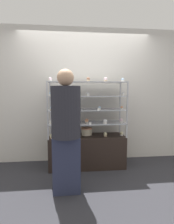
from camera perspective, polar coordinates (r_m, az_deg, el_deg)
The scene contains 35 objects.
ground_plane at distance 3.40m, azimuth 0.00°, elevation -17.26°, with size 20.00×20.00×0.00m, color #2D2D33.
back_wall at distance 3.48m, azimuth -0.63°, elevation 5.37°, with size 8.00×0.05×2.60m.
display_base at distance 3.29m, azimuth 0.00°, elevation -12.64°, with size 1.36×0.45×0.58m.
display_riser_lower at distance 3.16m, azimuth 0.00°, elevation -3.74°, with size 1.36×0.45×0.24m.
display_riser_middle at distance 3.13m, azimuth 0.00°, elevation 0.63°, with size 1.36×0.45×0.24m.
display_riser_upper at distance 3.11m, azimuth 0.00°, elevation 5.06°, with size 1.36×0.45×0.24m.
display_riser_top at distance 3.11m, azimuth 0.00°, elevation 9.52°, with size 1.36×0.45×0.24m.
layer_cake_centerpiece at distance 3.25m, azimuth -0.10°, elevation -6.30°, with size 0.20×0.20×0.14m.
sheet_cake_frosted at distance 3.10m, azimuth -5.05°, elevation -3.16°, with size 0.23×0.13×0.06m.
cupcake_0 at distance 3.09m, azimuth -11.45°, elevation -7.77°, with size 0.06×0.06×0.08m.
cupcake_1 at distance 3.07m, azimuth -5.54°, elevation -7.75°, with size 0.06×0.06×0.08m.
cupcake_2 at distance 3.18m, azimuth 6.02°, elevation -7.27°, with size 0.06×0.06×0.08m.
cupcake_3 at distance 3.27m, azimuth 11.21°, elevation -6.97°, with size 0.06×0.06×0.08m.
price_tag_0 at distance 2.99m, azimuth -6.77°, elevation -8.44°, with size 0.04×0.00×0.04m.
cupcake_4 at distance 3.10m, azimuth -11.49°, elevation -3.10°, with size 0.07×0.07×0.08m.
cupcake_5 at distance 3.11m, azimuth -0.07°, elevation -2.95°, with size 0.07×0.07×0.08m.
cupcake_6 at distance 3.08m, azimuth 5.93°, elevation -3.08°, with size 0.07×0.07×0.08m.
cupcake_7 at distance 3.20m, azimuth 11.04°, elevation -2.78°, with size 0.07×0.07×0.08m.
price_tag_1 at distance 2.95m, azimuth 1.05°, elevation -3.76°, with size 0.04×0.00×0.04m.
cupcake_8 at distance 3.04m, azimuth -11.59°, elevation 1.14°, with size 0.05×0.05×0.06m.
cupcake_9 at distance 3.05m, azimuth -3.90°, elevation 1.28°, with size 0.05×0.05×0.06m.
cupcake_10 at distance 3.08m, azimuth 4.13°, elevation 1.32°, with size 0.05×0.05×0.06m.
cupcake_11 at distance 3.19m, azimuth 11.26°, elevation 1.39°, with size 0.05×0.05×0.06m.
price_tag_2 at distance 2.94m, azimuth 3.80°, elevation 0.94°, with size 0.04×0.00×0.04m.
cupcake_12 at distance 3.07m, azimuth -11.85°, elevation 5.78°, with size 0.05×0.05×0.07m.
cupcake_13 at distance 3.07m, azimuth 0.04°, elevation 5.92°, with size 0.05×0.05×0.07m.
cupcake_14 at distance 3.15m, azimuth 11.63°, elevation 5.80°, with size 0.05×0.05×0.07m.
price_tag_3 at distance 2.90m, azimuth 0.45°, elevation 5.67°, with size 0.04×0.00×0.04m.
cupcake_15 at distance 3.07m, azimuth -11.90°, elevation 10.36°, with size 0.06×0.06×0.07m.
cupcake_16 at distance 3.02m, azimuth -5.88°, elevation 10.53°, with size 0.06×0.06×0.07m.
cupcake_17 at distance 2.99m, azimuth 0.40°, elevation 10.60°, with size 0.06×0.06×0.07m.
cupcake_18 at distance 3.04m, azimuth 6.09°, elevation 10.49°, with size 0.06×0.06×0.07m.
cupcake_19 at distance 3.20m, azimuth 11.54°, elevation 10.20°, with size 0.06×0.06×0.07m.
price_tag_4 at distance 2.89m, azimuth -6.40°, elevation 10.42°, with size 0.04×0.00×0.04m.
customer_figure at distance 2.35m, azimuth -6.83°, elevation -5.34°, with size 0.39×0.39×1.67m.
Camera 1 is at (-0.32, -3.09, 1.37)m, focal length 28.00 mm.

